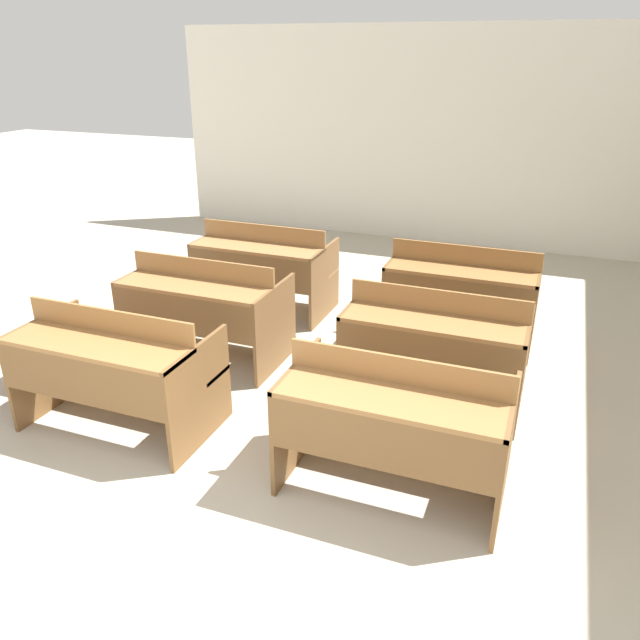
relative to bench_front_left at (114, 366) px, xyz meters
name	(u,v)px	position (x,y,z in m)	size (l,w,h in m)	color
wall_back	(432,138)	(0.97, 5.36, 0.90)	(7.17, 0.06, 2.74)	white
bench_front_left	(114,366)	(0.00, 0.00, 0.00)	(1.29, 0.75, 0.88)	brown
bench_front_right	(395,421)	(1.94, 0.03, 0.00)	(1.29, 0.75, 0.88)	brown
bench_second_left	(204,306)	(0.01, 1.14, 0.00)	(1.29, 0.75, 0.88)	brown
bench_second_right	(435,343)	(1.94, 1.14, 0.00)	(1.29, 0.75, 0.88)	brown
bench_third_left	(263,265)	(0.00, 2.28, 0.00)	(1.29, 0.75, 0.88)	brown
bench_third_right	(462,290)	(1.95, 2.29, 0.00)	(1.29, 0.75, 0.88)	brown
schoolbag	(37,361)	(-0.98, 0.25, -0.27)	(0.33, 0.27, 0.41)	maroon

